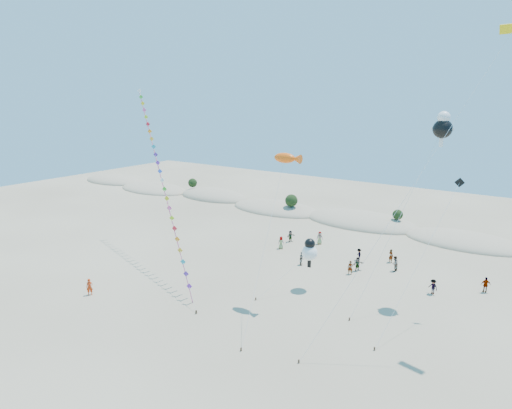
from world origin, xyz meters
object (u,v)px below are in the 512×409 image
object	(u,v)px
fish_kite	(287,159)
flyer_foreground	(90,287)
parafoil_kite	(507,41)
kite_train	(160,173)

from	to	relation	value
fish_kite	flyer_foreground	bearing A→B (deg)	-148.25
parafoil_kite	flyer_foreground	bearing A→B (deg)	-158.10
parafoil_kite	flyer_foreground	size ratio (longest dim) A/B	14.18
kite_train	parafoil_kite	size ratio (longest dim) A/B	0.95
fish_kite	flyer_foreground	world-z (taller)	fish_kite
kite_train	fish_kite	xyz separation A→B (m)	(17.92, -0.62, 3.19)
kite_train	parafoil_kite	xyz separation A→B (m)	(34.46, 2.30, 12.76)
parafoil_kite	fish_kite	bearing A→B (deg)	-169.99
fish_kite	parafoil_kite	size ratio (longest dim) A/B	0.59
fish_kite	flyer_foreground	distance (m)	24.31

